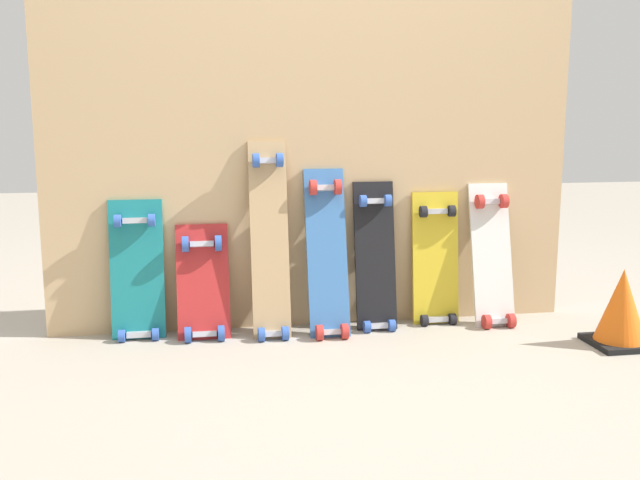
{
  "coord_description": "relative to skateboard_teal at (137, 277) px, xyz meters",
  "views": [
    {
      "loc": [
        -0.54,
        -3.2,
        0.99
      ],
      "look_at": [
        0.0,
        -0.07,
        0.42
      ],
      "focal_mm": 41.06,
      "sensor_mm": 36.0,
      "label": 1
    }
  ],
  "objects": [
    {
      "name": "skateboard_white",
      "position": [
        1.62,
        -0.05,
        0.02
      ],
      "size": [
        0.19,
        0.24,
        0.72
      ],
      "color": "silver",
      "rests_on": "ground"
    },
    {
      "name": "skateboard_natural",
      "position": [
        0.58,
        -0.05,
        0.13
      ],
      "size": [
        0.17,
        0.25,
        0.92
      ],
      "color": "tan",
      "rests_on": "ground"
    },
    {
      "name": "skateboard_teal",
      "position": [
        0.0,
        0.0,
        0.0
      ],
      "size": [
        0.23,
        0.15,
        0.67
      ],
      "color": "#197A7F",
      "rests_on": "ground"
    },
    {
      "name": "skateboard_red",
      "position": [
        0.28,
        -0.04,
        -0.05
      ],
      "size": [
        0.23,
        0.21,
        0.56
      ],
      "color": "#B22626",
      "rests_on": "ground"
    },
    {
      "name": "traffic_cone",
      "position": [
        2.02,
        -0.47,
        -0.11
      ],
      "size": [
        0.25,
        0.25,
        0.33
      ],
      "color": "black",
      "rests_on": "ground"
    },
    {
      "name": "ground_plane",
      "position": [
        0.8,
        0.01,
        -0.27
      ],
      "size": [
        12.0,
        12.0,
        0.0
      ],
      "primitive_type": "plane",
      "color": "#A89E8E"
    },
    {
      "name": "skateboard_black",
      "position": [
        1.06,
        -0.03,
        0.03
      ],
      "size": [
        0.19,
        0.2,
        0.74
      ],
      "color": "black",
      "rests_on": "ground"
    },
    {
      "name": "plywood_wall_panel",
      "position": [
        0.8,
        0.08,
        0.6
      ],
      "size": [
        2.4,
        0.04,
        1.74
      ],
      "primitive_type": "cube",
      "color": "tan",
      "rests_on": "ground"
    },
    {
      "name": "skateboard_yellow",
      "position": [
        1.36,
        0.0,
        0.0
      ],
      "size": [
        0.22,
        0.14,
        0.68
      ],
      "color": "gold",
      "rests_on": "ground"
    },
    {
      "name": "skateboard_blue",
      "position": [
        0.83,
        -0.07,
        0.06
      ],
      "size": [
        0.18,
        0.28,
        0.79
      ],
      "color": "#386BAD",
      "rests_on": "ground"
    }
  ]
}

